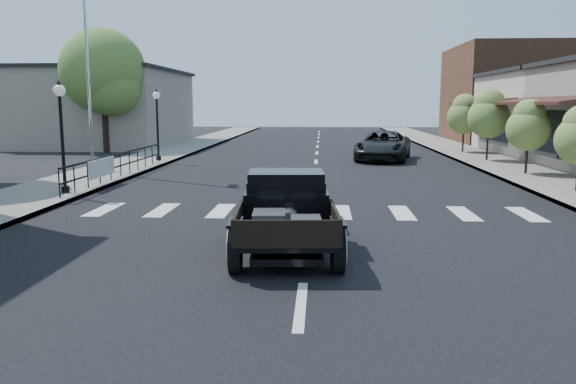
{
  "coord_description": "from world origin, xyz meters",
  "views": [
    {
      "loc": [
        0.28,
        -10.63,
        2.86
      ],
      "look_at": [
        -0.43,
        1.16,
        1.0
      ],
      "focal_mm": 35.0,
      "sensor_mm": 36.0,
      "label": 1
    }
  ],
  "objects": [
    {
      "name": "ground",
      "position": [
        0.0,
        0.0,
        0.0
      ],
      "size": [
        120.0,
        120.0,
        0.0
      ],
      "primitive_type": "plane",
      "color": "black",
      "rests_on": "ground"
    },
    {
      "name": "road",
      "position": [
        0.0,
        15.0,
        0.01
      ],
      "size": [
        14.0,
        80.0,
        0.02
      ],
      "primitive_type": "cube",
      "color": "black",
      "rests_on": "ground"
    },
    {
      "name": "road_markings",
      "position": [
        0.0,
        10.0,
        0.0
      ],
      "size": [
        12.0,
        60.0,
        0.06
      ],
      "primitive_type": null,
      "color": "silver",
      "rests_on": "ground"
    },
    {
      "name": "sidewalk_left",
      "position": [
        -8.5,
        15.0,
        0.07
      ],
      "size": [
        3.0,
        80.0,
        0.15
      ],
      "primitive_type": "cube",
      "color": "gray",
      "rests_on": "ground"
    },
    {
      "name": "sidewalk_right",
      "position": [
        8.5,
        15.0,
        0.07
      ],
      "size": [
        3.0,
        80.0,
        0.15
      ],
      "primitive_type": "cube",
      "color": "gray",
      "rests_on": "ground"
    },
    {
      "name": "low_building_left",
      "position": [
        -15.0,
        28.0,
        2.5
      ],
      "size": [
        10.0,
        12.0,
        5.0
      ],
      "primitive_type": "cube",
      "color": "gray",
      "rests_on": "ground"
    },
    {
      "name": "far_building_right",
      "position": [
        15.5,
        32.0,
        3.5
      ],
      "size": [
        11.0,
        10.0,
        7.0
      ],
      "primitive_type": "cube",
      "color": "brown",
      "rests_on": "ground"
    },
    {
      "name": "railing",
      "position": [
        -7.3,
        10.0,
        0.65
      ],
      "size": [
        0.08,
        10.0,
        1.0
      ],
      "primitive_type": null,
      "color": "black",
      "rests_on": "sidewalk_left"
    },
    {
      "name": "banner",
      "position": [
        -7.22,
        8.0,
        0.45
      ],
      "size": [
        0.04,
        2.2,
        0.6
      ],
      "primitive_type": null,
      "color": "silver",
      "rests_on": "sidewalk_left"
    },
    {
      "name": "lamp_post_b",
      "position": [
        -7.6,
        6.0,
        1.85
      ],
      "size": [
        0.36,
        0.36,
        3.41
      ],
      "primitive_type": null,
      "color": "black",
      "rests_on": "sidewalk_left"
    },
    {
      "name": "lamp_post_c",
      "position": [
        -7.6,
        16.0,
        1.85
      ],
      "size": [
        0.36,
        0.36,
        3.41
      ],
      "primitive_type": null,
      "color": "black",
      "rests_on": "sidewalk_left"
    },
    {
      "name": "flagpole",
      "position": [
        -9.2,
        12.0,
        5.67
      ],
      "size": [
        0.12,
        0.12,
        11.04
      ],
      "primitive_type": "cylinder",
      "color": "silver",
      "rests_on": "sidewalk_left"
    },
    {
      "name": "big_tree_far",
      "position": [
        -12.5,
        22.0,
        3.61
      ],
      "size": [
        4.91,
        4.91,
        7.21
      ],
      "primitive_type": null,
      "color": "#517231",
      "rests_on": "ground"
    },
    {
      "name": "small_tree_c",
      "position": [
        8.3,
        11.81,
        1.54
      ],
      "size": [
        1.67,
        1.67,
        2.79
      ],
      "primitive_type": null,
      "color": "olive",
      "rests_on": "sidewalk_right"
    },
    {
      "name": "small_tree_d",
      "position": [
        8.3,
        17.11,
        1.8
      ],
      "size": [
        1.98,
        1.98,
        3.3
      ],
      "primitive_type": null,
      "color": "olive",
      "rests_on": "sidewalk_right"
    },
    {
      "name": "small_tree_e",
      "position": [
        8.3,
        21.83,
        1.72
      ],
      "size": [
        1.89,
        1.89,
        3.14
      ],
      "primitive_type": null,
      "color": "olive",
      "rests_on": "sidewalk_right"
    },
    {
      "name": "hotrod_pickup",
      "position": [
        -0.41,
        0.17,
        0.79
      ],
      "size": [
        2.43,
        4.68,
        1.58
      ],
      "primitive_type": null,
      "rotation": [
        0.0,
        0.0,
        0.07
      ],
      "color": "black",
      "rests_on": "ground"
    },
    {
      "name": "second_car",
      "position": [
        3.4,
        18.1,
        0.74
      ],
      "size": [
        3.52,
        5.72,
        1.48
      ],
      "primitive_type": "imported",
      "rotation": [
        0.0,
        0.0,
        -0.21
      ],
      "color": "black",
      "rests_on": "ground"
    }
  ]
}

